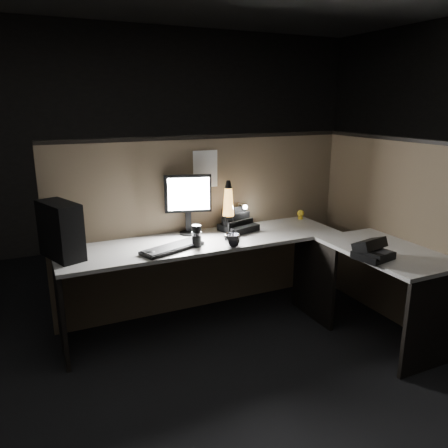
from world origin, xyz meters
name	(u,v)px	position (x,y,z in m)	size (l,w,h in m)	color
floor	(255,353)	(0.00, 0.00, 0.00)	(6.00, 6.00, 0.00)	black
room_shell	(260,130)	(0.00, 0.00, 1.62)	(6.00, 6.00, 6.00)	silver
partition_back	(206,225)	(0.00, 0.93, 0.75)	(2.66, 0.06, 1.50)	brown
partition_right	(390,231)	(1.33, 0.10, 0.75)	(0.06, 1.66, 1.50)	brown
desk	(261,265)	(0.18, 0.25, 0.58)	(2.60, 1.60, 0.73)	#ACAAA3
pc_tower	(61,230)	(-1.22, 0.64, 0.93)	(0.17, 0.38, 0.40)	black
monitor	(188,198)	(-0.20, 0.82, 1.03)	(0.38, 0.17, 0.50)	black
keyboard	(172,248)	(-0.46, 0.47, 0.74)	(0.50, 0.17, 0.02)	black
mouse	(150,254)	(-0.65, 0.41, 0.75)	(0.09, 0.07, 0.04)	black
clip_lamp	(242,213)	(0.30, 0.82, 0.85)	(0.04, 0.16, 0.21)	white
organizer	(238,225)	(0.22, 0.73, 0.78)	(0.33, 0.31, 0.21)	black
lava_lamp	(228,211)	(0.12, 0.73, 0.91)	(0.12, 0.12, 0.44)	black
travel_mug	(197,236)	(-0.27, 0.47, 0.81)	(0.07, 0.07, 0.17)	black
steel_mug	(232,241)	(-0.03, 0.34, 0.78)	(0.13, 0.13, 0.10)	silver
figurine	(301,213)	(0.92, 0.81, 0.78)	(0.06, 0.06, 0.06)	yellow
pinned_paper	(205,169)	(-0.01, 0.90, 1.25)	(0.22, 0.00, 0.31)	white
desk_phone	(372,251)	(0.76, -0.30, 0.79)	(0.28, 0.28, 0.14)	black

